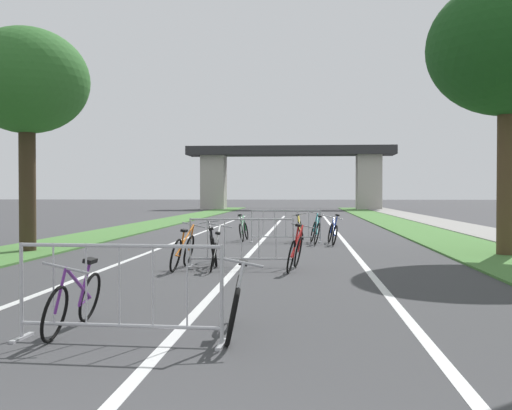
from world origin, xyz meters
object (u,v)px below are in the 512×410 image
(bicycle_purple_3, at_px, (75,301))
(bicycle_black_5, at_px, (213,248))
(bicycle_orange_4, at_px, (183,251))
(bicycle_blue_6, at_px, (333,233))
(bicycle_green_2, at_px, (244,230))
(crowd_barrier_third, at_px, (286,226))
(tree_right_oak_near, at_px, (508,49))
(bicycle_white_8, at_px, (215,252))
(tree_left_pine_near, at_px, (27,83))
(bicycle_teal_1, at_px, (315,231))
(bicycle_silver_9, at_px, (235,304))
(crowd_barrier_second, at_px, (242,243))
(bicycle_red_0, at_px, (295,252))
(crowd_barrier_nearest, at_px, (119,294))
(bicycle_yellow_7, at_px, (301,230))

(bicycle_purple_3, bearing_deg, bicycle_black_5, -94.89)
(bicycle_orange_4, height_order, bicycle_blue_6, bicycle_orange_4)
(bicycle_green_2, relative_size, bicycle_blue_6, 0.96)
(crowd_barrier_third, bearing_deg, tree_right_oak_near, -34.15)
(bicycle_orange_4, height_order, bicycle_white_8, bicycle_orange_4)
(bicycle_purple_3, bearing_deg, tree_left_pine_near, -61.67)
(tree_right_oak_near, bearing_deg, bicycle_purple_3, -130.59)
(bicycle_purple_3, height_order, bicycle_white_8, bicycle_white_8)
(bicycle_teal_1, relative_size, bicycle_silver_9, 1.09)
(crowd_barrier_third, bearing_deg, bicycle_silver_9, -90.72)
(tree_right_oak_near, bearing_deg, bicycle_teal_1, 144.49)
(crowd_barrier_second, distance_m, bicycle_teal_1, 6.38)
(bicycle_green_2, bearing_deg, bicycle_red_0, -73.63)
(crowd_barrier_third, bearing_deg, bicycle_white_8, -100.14)
(crowd_barrier_nearest, height_order, bicycle_white_8, crowd_barrier_nearest)
(bicycle_silver_9, bearing_deg, crowd_barrier_nearest, 14.70)
(crowd_barrier_second, xyz_separation_m, bicycle_white_8, (-0.52, -0.41, -0.16))
(bicycle_blue_6, bearing_deg, bicycle_orange_4, -122.34)
(bicycle_white_8, bearing_deg, bicycle_red_0, -10.42)
(crowd_barrier_third, distance_m, bicycle_yellow_7, 0.74)
(crowd_barrier_third, relative_size, bicycle_white_8, 1.43)
(tree_right_oak_near, distance_m, bicycle_black_5, 8.90)
(bicycle_blue_6, bearing_deg, bicycle_teal_1, 163.14)
(crowd_barrier_nearest, bearing_deg, bicycle_blue_6, 77.40)
(crowd_barrier_second, height_order, bicycle_yellow_7, crowd_barrier_second)
(bicycle_white_8, bearing_deg, bicycle_black_5, 94.65)
(tree_left_pine_near, xyz_separation_m, bicycle_silver_9, (6.65, -8.97, -4.19))
(crowd_barrier_second, relative_size, bicycle_purple_3, 1.38)
(crowd_barrier_nearest, xyz_separation_m, bicycle_teal_1, (2.29, 12.78, -0.13))
(crowd_barrier_nearest, height_order, bicycle_green_2, crowd_barrier_nearest)
(bicycle_red_0, xyz_separation_m, bicycle_green_2, (-1.85, 7.73, -0.04))
(crowd_barrier_nearest, relative_size, bicycle_silver_9, 1.42)
(bicycle_green_2, distance_m, bicycle_orange_4, 7.70)
(crowd_barrier_third, distance_m, bicycle_green_2, 1.55)
(bicycle_black_5, relative_size, bicycle_white_8, 1.03)
(crowd_barrier_third, height_order, bicycle_red_0, crowd_barrier_third)
(tree_left_pine_near, height_order, crowd_barrier_second, tree_left_pine_near)
(bicycle_orange_4, bearing_deg, bicycle_black_5, 64.45)
(bicycle_green_2, relative_size, bicycle_white_8, 1.01)
(crowd_barrier_second, height_order, bicycle_black_5, crowd_barrier_second)
(tree_right_oak_near, relative_size, bicycle_blue_6, 4.18)
(bicycle_black_5, distance_m, bicycle_silver_9, 6.75)
(crowd_barrier_nearest, bearing_deg, bicycle_silver_9, 19.75)
(tree_right_oak_near, distance_m, bicycle_green_2, 9.67)
(crowd_barrier_third, height_order, bicycle_orange_4, crowd_barrier_third)
(tree_right_oak_near, height_order, bicycle_teal_1, tree_right_oak_near)
(tree_left_pine_near, xyz_separation_m, tree_right_oak_near, (12.49, 0.00, 0.65))
(bicycle_purple_3, bearing_deg, crowd_barrier_second, -101.43)
(tree_left_pine_near, distance_m, bicycle_orange_4, 7.20)
(bicycle_teal_1, relative_size, bicycle_blue_6, 1.05)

